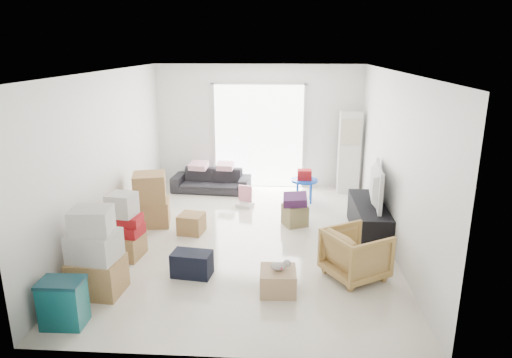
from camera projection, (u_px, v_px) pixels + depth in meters
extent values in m
cube|color=white|center=(249.00, 245.00, 7.58)|extent=(4.50, 6.00, 0.24)
cube|color=white|center=(248.00, 63.00, 6.75)|extent=(4.50, 6.00, 0.24)
cube|color=white|center=(259.00, 126.00, 10.15)|extent=(4.50, 0.24, 2.70)
cube|color=white|center=(222.00, 241.00, 4.18)|extent=(4.50, 0.24, 2.70)
cube|color=white|center=(101.00, 157.00, 7.31)|extent=(0.24, 6.00, 2.70)
cube|color=white|center=(401.00, 162.00, 7.02)|extent=(0.24, 6.00, 2.70)
cube|color=white|center=(259.00, 136.00, 10.08)|extent=(2.00, 0.01, 2.30)
cube|color=silver|center=(214.00, 136.00, 10.13)|extent=(0.06, 0.04, 2.30)
cube|color=silver|center=(304.00, 137.00, 10.01)|extent=(0.06, 0.04, 2.30)
cube|color=silver|center=(259.00, 83.00, 9.74)|extent=(2.10, 0.04, 0.06)
cube|color=silver|center=(349.00, 153.00, 9.72)|extent=(0.45, 0.30, 1.75)
cube|color=black|center=(369.00, 219.00, 7.65)|extent=(0.49, 1.63, 0.54)
imported|color=black|center=(370.00, 200.00, 7.56)|extent=(0.79, 1.22, 0.15)
imported|color=black|center=(211.00, 177.00, 9.91)|extent=(1.71, 0.62, 0.65)
cube|color=#E1A4BC|center=(198.00, 159.00, 9.82)|extent=(0.44, 0.37, 0.12)
cube|color=#E1A4BC|center=(225.00, 160.00, 9.80)|extent=(0.37, 0.31, 0.12)
imported|color=#AE844D|center=(356.00, 252.00, 6.20)|extent=(0.96, 0.98, 0.75)
cube|color=#115B60|center=(65.00, 315.00, 5.18)|extent=(0.47, 0.33, 0.26)
cube|color=#115B60|center=(62.00, 294.00, 5.11)|extent=(0.47, 0.33, 0.26)
cube|color=#0C333D|center=(60.00, 282.00, 5.07)|extent=(0.49, 0.35, 0.04)
cube|color=tan|center=(98.00, 276.00, 5.84)|extent=(0.67, 0.57, 0.47)
cube|color=silver|center=(94.00, 246.00, 5.72)|extent=(0.64, 0.55, 0.37)
cube|color=silver|center=(92.00, 221.00, 5.62)|extent=(0.51, 0.46, 0.31)
cube|color=tan|center=(126.00, 245.00, 6.86)|extent=(0.55, 0.55, 0.36)
cube|color=#A31418|center=(124.00, 230.00, 6.79)|extent=(0.59, 0.45, 0.16)
cube|color=#A31418|center=(123.00, 220.00, 6.75)|extent=(0.53, 0.36, 0.14)
cube|color=silver|center=(122.00, 205.00, 6.68)|extent=(0.43, 0.41, 0.34)
cube|color=tan|center=(151.00, 213.00, 8.07)|extent=(0.71, 0.63, 0.46)
cube|color=tan|center=(150.00, 187.00, 7.94)|extent=(0.66, 0.66, 0.49)
cube|color=tan|center=(191.00, 223.00, 7.75)|extent=(0.46, 0.46, 0.33)
cube|color=black|center=(192.00, 264.00, 6.30)|extent=(0.58, 0.39, 0.34)
cube|color=#907C54|center=(295.00, 215.00, 8.07)|extent=(0.50, 0.50, 0.37)
cube|color=#411D4A|center=(295.00, 201.00, 8.00)|extent=(0.42, 0.42, 0.14)
cylinder|color=blue|center=(304.00, 180.00, 9.23)|extent=(0.55, 0.55, 0.04)
cylinder|color=blue|center=(310.00, 189.00, 9.42)|extent=(0.04, 0.04, 0.43)
cylinder|color=blue|center=(297.00, 189.00, 9.43)|extent=(0.04, 0.04, 0.43)
cylinder|color=blue|center=(297.00, 193.00, 9.17)|extent=(0.04, 0.04, 0.43)
cylinder|color=blue|center=(311.00, 194.00, 9.16)|extent=(0.04, 0.04, 0.43)
cube|color=#A31418|center=(304.00, 175.00, 9.20)|extent=(0.28, 0.22, 0.20)
cube|color=silver|center=(245.00, 205.00, 9.03)|extent=(0.37, 0.35, 0.08)
cube|color=pink|center=(245.00, 193.00, 9.08)|extent=(0.28, 0.13, 0.33)
cube|color=tan|center=(278.00, 281.00, 5.88)|extent=(0.47, 0.47, 0.31)
ellipsoid|color=#B2ADA8|center=(278.00, 266.00, 5.82)|extent=(0.20, 0.14, 0.11)
cube|color=#D42A48|center=(278.00, 266.00, 5.82)|extent=(0.16, 0.14, 0.03)
sphere|color=#B2ADA8|center=(287.00, 264.00, 5.84)|extent=(0.10, 0.10, 0.10)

